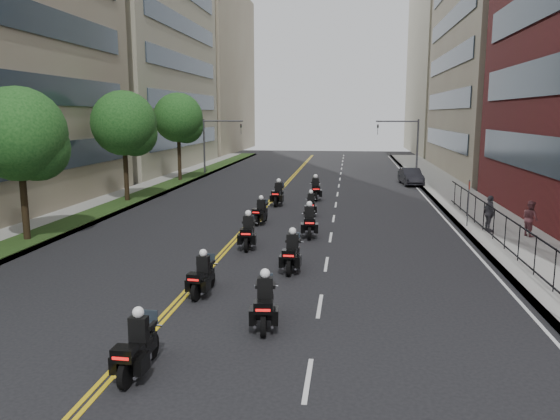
% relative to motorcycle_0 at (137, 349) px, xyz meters
% --- Properties ---
extents(ground, '(160.00, 160.00, 0.00)m').
position_rel_motorcycle_0_xyz_m(ground, '(0.81, 0.21, -0.65)').
color(ground, black).
rests_on(ground, ground).
extents(sidewalk_right, '(4.00, 90.00, 0.15)m').
position_rel_motorcycle_0_xyz_m(sidewalk_right, '(12.81, 25.21, -0.57)').
color(sidewalk_right, gray).
rests_on(sidewalk_right, ground).
extents(sidewalk_left, '(4.00, 90.00, 0.15)m').
position_rel_motorcycle_0_xyz_m(sidewalk_left, '(-11.19, 25.21, -0.57)').
color(sidewalk_left, gray).
rests_on(sidewalk_left, ground).
extents(grass_strip, '(2.00, 90.00, 0.04)m').
position_rel_motorcycle_0_xyz_m(grass_strip, '(-10.39, 25.21, -0.48)').
color(grass_strip, '#1E3714').
rests_on(grass_strip, sidewalk_left).
extents(building_right_tan, '(15.11, 28.00, 30.00)m').
position_rel_motorcycle_0_xyz_m(building_right_tan, '(22.29, 48.21, 14.36)').
color(building_right_tan, gray).
rests_on(building_right_tan, ground).
extents(building_right_far, '(15.00, 28.00, 26.00)m').
position_rel_motorcycle_0_xyz_m(building_right_far, '(22.31, 78.21, 12.35)').
color(building_right_far, '#ACA58A').
rests_on(building_right_far, ground).
extents(building_left_mid, '(16.11, 28.00, 34.00)m').
position_rel_motorcycle_0_xyz_m(building_left_mid, '(-21.16, 48.21, 16.36)').
color(building_left_mid, '#ACA58A').
rests_on(building_left_mid, ground).
extents(building_left_far, '(16.00, 28.00, 26.00)m').
position_rel_motorcycle_0_xyz_m(building_left_far, '(-21.19, 78.21, 12.35)').
color(building_left_far, gray).
rests_on(building_left_far, ground).
extents(iron_fence, '(0.05, 28.00, 1.50)m').
position_rel_motorcycle_0_xyz_m(iron_fence, '(11.81, 12.21, 0.26)').
color(iron_fence, black).
rests_on(iron_fence, sidewalk_right).
extents(street_trees, '(4.40, 38.40, 7.98)m').
position_rel_motorcycle_0_xyz_m(street_trees, '(-10.23, 18.82, 4.49)').
color(street_trees, '#322516').
rests_on(street_trees, ground).
extents(traffic_signal_right, '(4.09, 0.20, 5.60)m').
position_rel_motorcycle_0_xyz_m(traffic_signal_right, '(10.35, 42.21, 3.05)').
color(traffic_signal_right, '#3F3F44').
rests_on(traffic_signal_right, ground).
extents(traffic_signal_left, '(4.09, 0.20, 5.60)m').
position_rel_motorcycle_0_xyz_m(traffic_signal_left, '(-8.73, 42.21, 3.05)').
color(traffic_signal_left, '#3F3F44').
rests_on(traffic_signal_left, ground).
extents(motorcycle_0, '(0.51, 2.21, 1.63)m').
position_rel_motorcycle_0_xyz_m(motorcycle_0, '(0.00, 0.00, 0.00)').
color(motorcycle_0, black).
rests_on(motorcycle_0, ground).
extents(motorcycle_1, '(0.64, 2.31, 1.71)m').
position_rel_motorcycle_0_xyz_m(motorcycle_1, '(2.53, 3.28, 0.03)').
color(motorcycle_1, black).
rests_on(motorcycle_1, ground).
extents(motorcycle_2, '(0.57, 2.13, 1.57)m').
position_rel_motorcycle_0_xyz_m(motorcycle_2, '(-0.02, 5.84, -0.03)').
color(motorcycle_2, black).
rests_on(motorcycle_2, ground).
extents(motorcycle_3, '(0.55, 2.33, 1.72)m').
position_rel_motorcycle_0_xyz_m(motorcycle_3, '(2.71, 9.07, 0.03)').
color(motorcycle_3, black).
rests_on(motorcycle_3, ground).
extents(motorcycle_4, '(0.63, 2.37, 1.75)m').
position_rel_motorcycle_0_xyz_m(motorcycle_4, '(0.32, 12.51, 0.05)').
color(motorcycle_4, black).
rests_on(motorcycle_4, ground).
extents(motorcycle_5, '(0.65, 2.43, 1.79)m').
position_rel_motorcycle_0_xyz_m(motorcycle_5, '(2.93, 15.23, 0.06)').
color(motorcycle_5, black).
rests_on(motorcycle_5, ground).
extents(motorcycle_6, '(0.66, 2.16, 1.60)m').
position_rel_motorcycle_0_xyz_m(motorcycle_6, '(-0.02, 18.16, -0.01)').
color(motorcycle_6, black).
rests_on(motorcycle_6, ground).
extents(motorcycle_7, '(0.53, 2.12, 1.56)m').
position_rel_motorcycle_0_xyz_m(motorcycle_7, '(2.60, 21.01, -0.03)').
color(motorcycle_7, black).
rests_on(motorcycle_7, ground).
extents(motorcycle_8, '(0.62, 2.45, 1.81)m').
position_rel_motorcycle_0_xyz_m(motorcycle_8, '(0.15, 24.52, 0.07)').
color(motorcycle_8, black).
rests_on(motorcycle_8, ground).
extents(motorcycle_9, '(0.70, 2.50, 1.85)m').
position_rel_motorcycle_0_xyz_m(motorcycle_9, '(2.50, 27.13, 0.08)').
color(motorcycle_9, black).
rests_on(motorcycle_9, ground).
extents(parked_sedan, '(1.96, 4.49, 1.44)m').
position_rel_motorcycle_0_xyz_m(parked_sedan, '(10.21, 36.81, 0.07)').
color(parked_sedan, black).
rests_on(parked_sedan, ground).
extents(pedestrian_b, '(0.91, 1.03, 1.76)m').
position_rel_motorcycle_0_xyz_m(pedestrian_b, '(13.75, 16.10, 0.38)').
color(pedestrian_b, '#82474E').
rests_on(pedestrian_b, sidewalk_right).
extents(pedestrian_c, '(0.64, 1.15, 1.86)m').
position_rel_motorcycle_0_xyz_m(pedestrian_c, '(12.01, 16.90, 0.44)').
color(pedestrian_c, '#424048').
rests_on(pedestrian_c, sidewalk_right).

